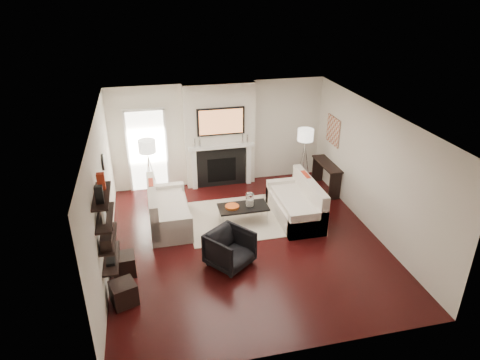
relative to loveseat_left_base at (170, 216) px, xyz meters
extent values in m
plane|color=black|center=(1.51, -1.07, -0.21)|extent=(6.00, 6.00, 0.00)
plane|color=white|center=(1.51, -1.07, 2.49)|extent=(6.00, 6.00, 0.00)
plane|color=silver|center=(1.51, 1.93, 1.14)|extent=(5.50, 0.00, 5.50)
plane|color=silver|center=(1.51, -4.07, 1.14)|extent=(5.50, 0.00, 5.50)
plane|color=silver|center=(-1.24, -1.07, 1.14)|extent=(0.00, 6.00, 6.00)
plane|color=silver|center=(4.26, -1.07, 1.14)|extent=(0.00, 6.00, 6.00)
cube|color=silver|center=(1.51, 1.80, 1.14)|extent=(1.80, 0.25, 2.70)
cube|color=black|center=(1.51, 1.67, 0.31)|extent=(1.30, 0.02, 1.04)
cube|color=black|center=(1.51, 1.66, 0.24)|extent=(0.75, 0.02, 0.65)
cube|color=white|center=(0.79, 1.64, 0.34)|extent=(0.12, 0.08, 1.10)
cube|color=white|center=(2.23, 1.64, 0.34)|extent=(0.12, 0.08, 1.10)
cube|color=white|center=(1.51, 1.62, 0.91)|extent=(1.70, 0.18, 0.07)
cube|color=black|center=(1.51, 1.64, 1.57)|extent=(1.20, 0.06, 0.70)
cube|color=#BF723F|center=(1.51, 1.61, 1.57)|extent=(1.10, 0.00, 0.62)
cylinder|color=silver|center=(0.96, 1.63, 1.09)|extent=(0.04, 0.04, 0.30)
cylinder|color=silver|center=(0.83, 1.63, 1.06)|extent=(0.04, 0.04, 0.24)
cylinder|color=silver|center=(2.06, 1.63, 1.09)|extent=(0.04, 0.04, 0.30)
cylinder|color=silver|center=(2.19, 1.63, 1.06)|extent=(0.04, 0.04, 0.24)
cube|color=white|center=(-0.34, 1.91, 0.84)|extent=(0.90, 0.02, 2.10)
cube|color=white|center=(-0.82, 1.89, 0.84)|extent=(0.06, 0.06, 2.16)
cube|color=white|center=(0.14, 1.89, 0.84)|extent=(0.06, 0.06, 2.16)
cube|color=white|center=(-0.34, 1.89, 1.92)|extent=(1.02, 0.06, 0.06)
cube|color=#BCAD9A|center=(1.70, -0.12, -0.20)|extent=(2.60, 2.00, 0.01)
cube|color=beige|center=(0.00, 0.00, 0.00)|extent=(0.85, 1.80, 0.42)
cube|color=beige|center=(-0.33, 0.00, 0.32)|extent=(0.18, 1.80, 0.80)
cube|color=beige|center=(0.00, -0.81, 0.09)|extent=(0.85, 0.18, 0.60)
cube|color=beige|center=(0.00, 0.81, 0.09)|extent=(0.85, 0.18, 0.60)
cube|color=beige|center=(0.05, 0.00, 0.26)|extent=(0.63, 1.44, 0.10)
cube|color=#AD2B15|center=(-0.33, 0.30, 0.52)|extent=(0.10, 0.42, 0.42)
cube|color=black|center=(-0.33, -0.30, 0.51)|extent=(0.10, 0.40, 0.40)
cube|color=beige|center=(2.81, -0.38, 0.00)|extent=(0.85, 1.80, 0.42)
cube|color=beige|center=(3.15, -0.38, 0.32)|extent=(0.18, 1.80, 0.80)
cube|color=beige|center=(2.81, -1.19, 0.09)|extent=(0.85, 0.18, 0.60)
cube|color=beige|center=(2.81, 0.43, 0.09)|extent=(0.85, 0.18, 0.60)
cube|color=beige|center=(2.76, -0.38, 0.26)|extent=(0.63, 1.44, 0.10)
cube|color=#AD2B15|center=(3.15, -0.08, 0.52)|extent=(0.10, 0.42, 0.42)
cube|color=black|center=(3.15, -0.68, 0.51)|extent=(0.10, 0.40, 0.40)
cube|color=black|center=(1.61, -0.33, 0.19)|extent=(1.10, 0.55, 0.04)
cylinder|color=silver|center=(1.11, -0.55, -0.02)|extent=(0.02, 0.02, 0.38)
cylinder|color=silver|center=(2.11, -0.55, -0.02)|extent=(0.02, 0.02, 0.38)
cylinder|color=silver|center=(1.11, -0.11, -0.02)|extent=(0.02, 0.02, 0.38)
cylinder|color=silver|center=(2.11, -0.11, -0.02)|extent=(0.02, 0.02, 0.38)
cylinder|color=white|center=(1.76, -0.33, 0.35)|extent=(0.18, 0.18, 0.32)
cylinder|color=white|center=(1.76, -0.33, 0.29)|extent=(0.11, 0.11, 0.17)
cylinder|color=#D25F23|center=(1.36, -0.33, 0.24)|extent=(0.31, 0.31, 0.05)
imported|color=black|center=(1.01, -1.77, 0.18)|extent=(1.03, 1.02, 0.77)
cylinder|color=silver|center=(-0.34, 1.19, 0.39)|extent=(0.02, 0.02, 1.20)
cylinder|color=white|center=(-0.34, 1.19, 1.24)|extent=(0.40, 0.40, 0.30)
cylinder|color=silver|center=(-0.23, 1.19, 0.39)|extent=(0.25, 0.02, 1.23)
cylinder|color=silver|center=(-0.40, 1.28, 0.39)|extent=(0.14, 0.22, 1.23)
cylinder|color=silver|center=(-0.40, 1.09, 0.39)|extent=(0.14, 0.22, 1.23)
cylinder|color=silver|center=(3.56, 1.10, 0.39)|extent=(0.02, 0.02, 1.20)
cylinder|color=white|center=(3.56, 1.10, 1.24)|extent=(0.40, 0.40, 0.30)
cylinder|color=silver|center=(3.67, 1.10, 0.39)|extent=(0.25, 0.02, 1.23)
cylinder|color=silver|center=(3.50, 1.20, 0.39)|extent=(0.14, 0.22, 1.23)
cylinder|color=silver|center=(3.50, 1.01, 0.39)|extent=(0.14, 0.22, 1.23)
cube|color=black|center=(4.08, 0.81, 0.52)|extent=(0.35, 1.20, 0.04)
cube|color=black|center=(4.08, 0.26, 0.14)|extent=(0.30, 0.04, 0.71)
cube|color=black|center=(4.08, 1.36, 0.14)|extent=(0.30, 0.04, 0.71)
cube|color=#A77253|center=(4.24, 0.98, 1.34)|extent=(0.03, 0.70, 0.70)
cube|color=black|center=(-1.11, -2.07, 0.49)|extent=(0.25, 1.00, 0.03)
cube|color=black|center=(-1.11, -2.07, 0.89)|extent=(0.25, 1.00, 0.04)
cube|color=black|center=(-1.11, -2.07, 1.29)|extent=(0.25, 1.00, 0.04)
cube|color=black|center=(-1.11, -2.07, 1.69)|extent=(0.25, 1.00, 0.04)
cube|color=black|center=(-1.11, -2.34, 1.85)|extent=(0.12, 0.10, 0.28)
cube|color=#AD2B15|center=(-1.11, -1.87, 1.85)|extent=(0.12, 0.10, 0.28)
cube|color=white|center=(-1.11, -2.16, 1.42)|extent=(0.04, 0.30, 0.22)
cube|color=black|center=(-1.11, -1.84, 1.40)|extent=(0.04, 0.22, 0.18)
cube|color=black|center=(-1.11, -2.38, 1.01)|extent=(0.18, 0.25, 0.20)
cube|color=black|center=(-1.11, -1.82, 0.97)|extent=(0.15, 0.12, 0.12)
cube|color=black|center=(-1.11, -2.23, 0.53)|extent=(0.14, 0.20, 0.05)
cube|color=white|center=(-1.11, -1.81, 0.60)|extent=(0.10, 0.10, 0.18)
cylinder|color=black|center=(-1.22, -0.17, 1.49)|extent=(0.04, 0.34, 0.34)
cylinder|color=white|center=(-1.20, -0.17, 1.49)|extent=(0.01, 0.29, 0.29)
cube|color=black|center=(-0.96, -1.60, -0.01)|extent=(0.42, 0.42, 0.40)
cube|color=black|center=(-0.96, -2.42, -0.01)|extent=(0.51, 0.51, 0.40)
camera|label=1|loc=(-0.32, -8.41, 4.83)|focal=32.00mm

